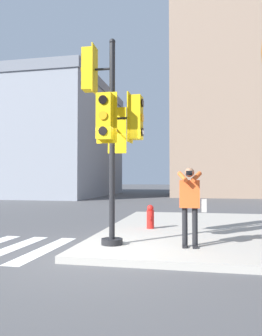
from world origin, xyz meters
TOP-DOWN VIEW (x-y plane):
  - ground_plane at (0.00, 0.00)m, footprint 160.00×160.00m
  - sidewalk_corner at (3.50, 3.50)m, footprint 8.00×8.00m
  - traffic_signal_pole at (0.23, 0.69)m, footprint 1.34×1.34m
  - person_photographer at (1.84, 0.75)m, footprint 0.58×0.54m
  - fire_hydrant at (0.71, 3.03)m, footprint 0.20×0.26m
  - building_left at (-13.41, 21.83)m, footprint 15.13×13.82m
  - building_right at (6.03, 24.09)m, footprint 12.49×8.55m

SIDE VIEW (x-z plane):
  - ground_plane at x=0.00m, z-range 0.00..0.00m
  - sidewalk_corner at x=3.50m, z-range 0.00..0.13m
  - fire_hydrant at x=0.71m, z-range 0.13..0.78m
  - person_photographer at x=1.84m, z-range 0.28..1.87m
  - traffic_signal_pole at x=0.23m, z-range 0.54..4.89m
  - building_left at x=-13.41m, z-range 0.01..9.96m
  - building_right at x=6.03m, z-range 0.02..18.82m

